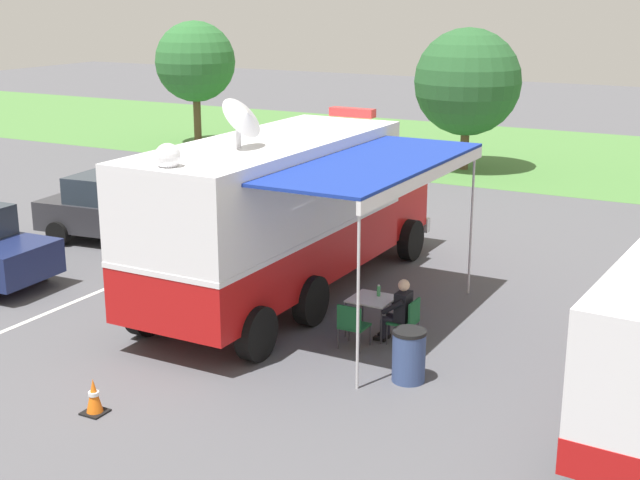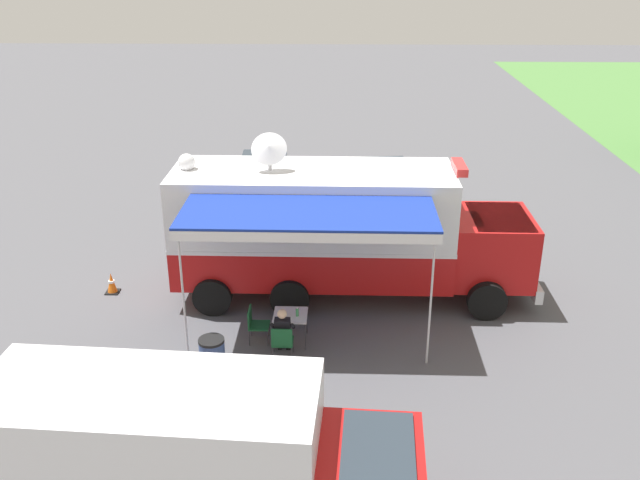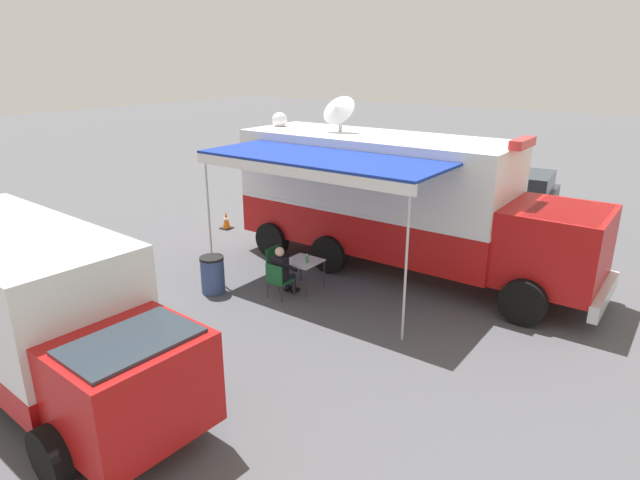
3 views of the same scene
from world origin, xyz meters
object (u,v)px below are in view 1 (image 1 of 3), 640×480
at_px(folding_chair_beside_table, 352,323).
at_px(seated_responder, 399,309).
at_px(traffic_cone, 94,397).
at_px(folding_table, 372,301).
at_px(folding_chair_at_table, 408,318).
at_px(car_far_corner, 118,209).
at_px(water_bottle, 379,291).
at_px(trash_bin, 409,356).
at_px(command_truck, 290,208).

distance_m(folding_chair_beside_table, seated_responder, 0.95).
bearing_deg(traffic_cone, folding_table, 64.40).
height_order(folding_chair_at_table, car_far_corner, car_far_corner).
height_order(water_bottle, seated_responder, seated_responder).
relative_size(folding_table, trash_bin, 0.89).
bearing_deg(car_far_corner, seated_responder, -17.59).
xyz_separation_m(command_truck, trash_bin, (3.91, -2.83, -1.49)).
relative_size(folding_chair_beside_table, trash_bin, 0.96).
xyz_separation_m(trash_bin, car_far_corner, (-10.01, 4.40, 0.42)).
relative_size(folding_chair_at_table, car_far_corner, 0.20).
xyz_separation_m(folding_table, folding_chair_at_table, (0.80, -0.14, -0.16)).
bearing_deg(folding_table, folding_chair_beside_table, -90.41).
xyz_separation_m(folding_chair_at_table, seated_responder, (-0.19, 0.00, 0.14)).
height_order(folding_chair_at_table, seated_responder, seated_responder).
bearing_deg(command_truck, traffic_cone, -89.42).
height_order(water_bottle, folding_chair_at_table, water_bottle).
distance_m(command_truck, folding_table, 3.03).
bearing_deg(trash_bin, folding_chair_beside_table, 151.66).
distance_m(folding_table, trash_bin, 2.18).
height_order(command_truck, water_bottle, command_truck).
distance_m(command_truck, water_bottle, 2.95).
height_order(folding_table, water_bottle, water_bottle).
bearing_deg(folding_table, trash_bin, -48.56).
xyz_separation_m(folding_chair_at_table, folding_chair_beside_table, (-0.81, -0.71, 0.00)).
xyz_separation_m(folding_table, seated_responder, (0.61, -0.14, -0.02)).
distance_m(command_truck, folding_chair_at_table, 3.82).
height_order(folding_table, trash_bin, trash_bin).
xyz_separation_m(trash_bin, traffic_cone, (-3.85, -3.41, -0.18)).
relative_size(folding_chair_beside_table, traffic_cone, 1.50).
height_order(water_bottle, trash_bin, water_bottle).
xyz_separation_m(folding_chair_beside_table, trash_bin, (1.44, -0.78, -0.06)).
distance_m(water_bottle, seated_responder, 0.66).
relative_size(water_bottle, folding_chair_beside_table, 0.26).
xyz_separation_m(folding_chair_at_table, car_far_corner, (-9.37, 2.91, 0.37)).
bearing_deg(car_far_corner, command_truck, -14.49).
xyz_separation_m(folding_table, traffic_cone, (-2.41, -5.03, -0.39)).
distance_m(command_truck, folding_chair_beside_table, 3.51).
height_order(command_truck, folding_chair_beside_table, command_truck).
height_order(water_bottle, folding_chair_beside_table, water_bottle).
relative_size(folding_chair_beside_table, car_far_corner, 0.20).
distance_m(command_truck, seated_responder, 3.60).
xyz_separation_m(water_bottle, car_far_corner, (-8.63, 2.61, 0.05)).
height_order(trash_bin, traffic_cone, trash_bin).
bearing_deg(folding_table, folding_chair_at_table, -9.77).
height_order(folding_table, folding_chair_at_table, folding_chair_at_table).
relative_size(command_truck, folding_table, 11.78).
relative_size(command_truck, seated_responder, 7.61).
height_order(folding_chair_beside_table, traffic_cone, folding_chair_beside_table).
bearing_deg(car_far_corner, folding_chair_at_table, -17.26).
height_order(command_truck, traffic_cone, command_truck).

